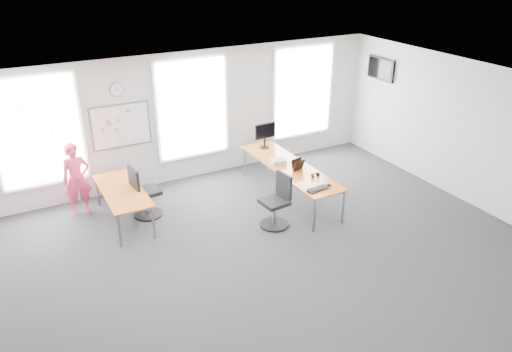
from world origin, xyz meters
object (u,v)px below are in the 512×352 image
desk_left (122,192)px  chair_left (143,195)px  monitor (265,133)px  chair_right (277,203)px  person (77,179)px  desk_right (290,168)px  keyboard (318,189)px  headphones (315,175)px

desk_left → chair_left: chair_left is taller
desk_left → monitor: (3.52, 0.51, 0.47)m
chair_right → person: 4.09m
desk_right → chair_left: bearing=167.5°
keyboard → desk_right: bearing=72.4°
chair_right → headphones: 1.07m
desk_left → monitor: size_ratio=3.19×
chair_right → keyboard: (0.73, -0.33, 0.28)m
chair_left → headphones: chair_left is taller
desk_right → chair_left: size_ratio=2.76×
chair_right → monitor: monitor is taller
desk_left → person: bearing=133.7°
person → keyboard: person is taller
person → headphones: person is taller
desk_left → person: person is taller
desk_left → chair_right: bearing=-31.0°
desk_right → desk_left: (-3.48, 0.68, -0.06)m
chair_right → keyboard: chair_right is taller
desk_right → keyboard: 1.24m
chair_left → headphones: (3.23, -1.41, 0.31)m
chair_left → keyboard: size_ratio=2.36×
person → chair_right: bearing=-34.2°
chair_right → monitor: (0.89, 2.09, 0.63)m
chair_left → headphones: size_ratio=6.57×
headphones → keyboard: bearing=-134.1°
chair_right → desk_left: bearing=-126.2°
desk_left → chair_left: size_ratio=1.73×
chair_right → monitor: bearing=151.7°
chair_right → monitor: size_ratio=1.80×
desk_right → chair_right: (-0.84, -0.90, -0.22)m
desk_right → chair_left: chair_left is taller
chair_right → headphones: size_ratio=6.40×
desk_right → headphones: (0.16, -0.73, 0.09)m
chair_right → headphones: (1.01, 0.17, 0.32)m
chair_right → person: (-3.35, 2.33, 0.30)m
chair_right → keyboard: size_ratio=2.30×
desk_right → keyboard: size_ratio=6.52×
chair_left → headphones: bearing=-119.9°
desk_right → chair_right: chair_right is taller
desk_right → desk_left: size_ratio=1.60×
person → headphones: bearing=-25.7°
desk_right → person: 4.43m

